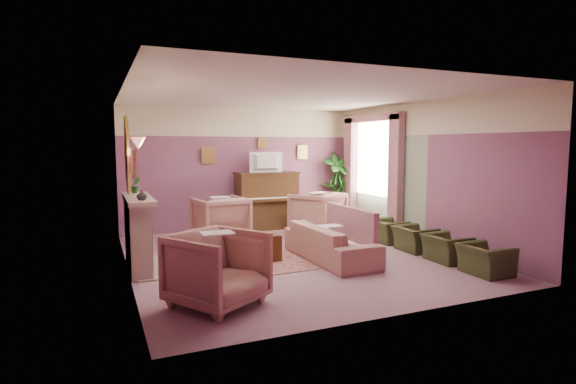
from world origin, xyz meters
name	(u,v)px	position (x,y,z in m)	size (l,w,h in m)	color
floor	(293,256)	(0.00, 0.00, 0.00)	(5.50, 6.00, 0.01)	gray
ceiling	(294,95)	(0.00, 0.00, 2.80)	(5.50, 6.00, 0.01)	beige
wall_back	(242,169)	(0.00, 3.00, 1.40)	(5.50, 0.02, 2.80)	#6D4B73
wall_front	(402,195)	(0.00, -3.00, 1.40)	(5.50, 0.02, 2.80)	#6D4B73
wall_left	(125,182)	(-2.75, 0.00, 1.40)	(0.02, 6.00, 2.80)	#6D4B73
wall_right	(421,173)	(2.75, 0.00, 1.40)	(0.02, 6.00, 2.80)	#6D4B73
picture_rail_band	(241,122)	(0.00, 2.99, 2.47)	(5.50, 0.01, 0.65)	beige
stripe_panel	(381,184)	(2.73, 1.30, 1.07)	(0.01, 3.00, 2.15)	#909F85
fireplace_surround	(137,235)	(-2.59, 0.20, 0.55)	(0.30, 1.40, 1.10)	tan
fireplace_inset	(144,244)	(-2.49, 0.20, 0.40)	(0.18, 0.72, 0.68)	black
fire_ember	(147,255)	(-2.45, 0.20, 0.22)	(0.06, 0.54, 0.10)	#F75A19
mantel_shelf	(138,199)	(-2.56, 0.20, 1.12)	(0.40, 1.55, 0.07)	tan
hearth	(152,267)	(-2.39, 0.20, 0.01)	(0.55, 1.50, 0.02)	tan
mirror_frame	(127,155)	(-2.70, 0.20, 1.80)	(0.04, 0.72, 1.20)	#C09442
mirror_glass	(129,155)	(-2.67, 0.20, 1.80)	(0.01, 0.60, 1.06)	silver
sconce_shade	(138,143)	(-2.62, -0.85, 1.98)	(0.20, 0.20, 0.16)	#F09D6D
piano	(267,201)	(0.50, 2.68, 0.65)	(1.40, 0.60, 1.30)	#422A16
piano_keyshelf	(272,200)	(0.50, 2.33, 0.72)	(1.30, 0.12, 0.06)	#422A16
piano_keys	(272,198)	(0.50, 2.33, 0.76)	(1.20, 0.08, 0.02)	white
piano_top	(266,173)	(0.50, 2.68, 1.31)	(1.45, 0.65, 0.04)	#422A16
television	(267,160)	(0.50, 2.63, 1.60)	(0.80, 0.12, 0.48)	black
print_back_left	(208,155)	(-0.80, 2.96, 1.72)	(0.30, 0.03, 0.38)	#C09442
print_back_right	(302,152)	(1.55, 2.96, 1.78)	(0.26, 0.03, 0.34)	#C09442
print_back_mid	(262,143)	(0.50, 2.96, 2.00)	(0.22, 0.03, 0.26)	#C09442
print_left_wall	(134,164)	(-2.71, -1.20, 1.72)	(0.03, 0.28, 0.36)	#C09442
window_blind	(374,156)	(2.70, 1.55, 1.70)	(0.03, 1.40, 1.80)	beige
curtain_left	(396,176)	(2.62, 0.63, 1.30)	(0.16, 0.34, 2.60)	#9B636C
curtain_right	(350,172)	(2.62, 2.47, 1.30)	(0.16, 0.34, 2.60)	#9B636C
pelmet	(372,118)	(2.62, 1.55, 2.56)	(0.16, 2.20, 0.16)	#9B636C
mantel_plant	(136,185)	(-2.55, 0.75, 1.29)	(0.16, 0.16, 0.28)	#194E17
mantel_vase	(142,195)	(-2.55, -0.30, 1.23)	(0.16, 0.16, 0.16)	beige
area_rug	(256,261)	(-0.73, -0.06, 0.01)	(2.50, 1.80, 0.01)	#935750
coffee_table	(249,249)	(-0.85, -0.06, 0.23)	(1.00, 0.50, 0.45)	#47250E
table_paper	(252,235)	(-0.80, -0.06, 0.46)	(0.35, 0.28, 0.01)	silver
sofa	(330,236)	(0.48, -0.47, 0.41)	(0.68, 2.05, 0.83)	#AB7869
sofa_throw	(351,224)	(0.88, -0.47, 0.60)	(0.10, 1.55, 0.57)	#9B636C
floral_armchair_left	(220,216)	(-0.86, 1.74, 0.51)	(0.97, 0.97, 1.02)	#AB7869
floral_armchair_right	(317,210)	(1.36, 1.74, 0.51)	(0.97, 0.97, 1.02)	#AB7869
floral_armchair_front	(218,265)	(-1.84, -1.87, 0.51)	(0.97, 0.97, 1.02)	#AB7869
olive_chair_a	(485,255)	(2.22, -2.17, 0.30)	(0.49, 0.70, 0.61)	#343B1D
olive_chair_b	(446,244)	(2.22, -1.35, 0.30)	(0.49, 0.70, 0.61)	#343B1D
olive_chair_c	(415,235)	(2.22, -0.53, 0.30)	(0.49, 0.70, 0.61)	#343B1D
olive_chair_d	(388,227)	(2.22, 0.29, 0.30)	(0.49, 0.70, 0.61)	#343B1D
side_table	(336,209)	(2.34, 2.64, 0.35)	(0.52, 0.52, 0.70)	silver
side_plant_big	(337,189)	(2.34, 2.64, 0.87)	(0.30, 0.30, 0.34)	#194E17
side_plant_small	(343,190)	(2.46, 2.54, 0.84)	(0.16, 0.16, 0.28)	#194E17
palm_pot	(337,216)	(2.37, 2.66, 0.17)	(0.34, 0.34, 0.34)	#B16F4D
palm_plant	(337,181)	(2.37, 2.66, 1.06)	(0.76, 0.76, 1.44)	#194E17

